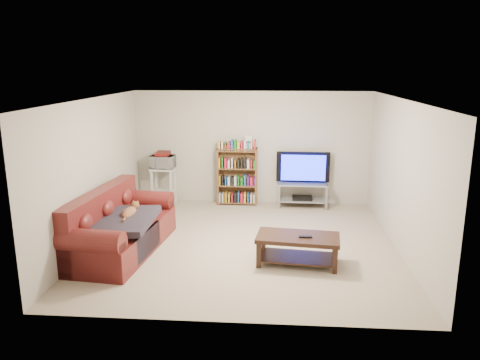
# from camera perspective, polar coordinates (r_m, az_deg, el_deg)

# --- Properties ---
(floor) EXTENTS (5.00, 5.00, 0.00)m
(floor) POSITION_cam_1_polar(r_m,az_deg,el_deg) (7.93, 0.51, -7.74)
(floor) COLOR tan
(floor) RESTS_ON ground
(ceiling) EXTENTS (5.00, 5.00, 0.00)m
(ceiling) POSITION_cam_1_polar(r_m,az_deg,el_deg) (7.40, 0.55, 9.83)
(ceiling) COLOR white
(ceiling) RESTS_ON ground
(wall_back) EXTENTS (5.00, 0.00, 5.00)m
(wall_back) POSITION_cam_1_polar(r_m,az_deg,el_deg) (10.02, 1.46, 3.94)
(wall_back) COLOR beige
(wall_back) RESTS_ON ground
(wall_front) EXTENTS (5.00, 0.00, 5.00)m
(wall_front) POSITION_cam_1_polar(r_m,az_deg,el_deg) (5.18, -1.27, -5.47)
(wall_front) COLOR beige
(wall_front) RESTS_ON ground
(wall_left) EXTENTS (0.00, 5.00, 5.00)m
(wall_left) POSITION_cam_1_polar(r_m,az_deg,el_deg) (8.13, -17.35, 1.00)
(wall_left) COLOR beige
(wall_left) RESTS_ON ground
(wall_right) EXTENTS (0.00, 5.00, 5.00)m
(wall_right) POSITION_cam_1_polar(r_m,az_deg,el_deg) (7.83, 19.12, 0.40)
(wall_right) COLOR beige
(wall_right) RESTS_ON ground
(sofa) EXTENTS (1.24, 2.41, 0.99)m
(sofa) POSITION_cam_1_polar(r_m,az_deg,el_deg) (7.78, -14.70, -5.97)
(sofa) COLOR maroon
(sofa) RESTS_ON floor
(blanket) EXTENTS (0.93, 1.18, 0.19)m
(blanket) POSITION_cam_1_polar(r_m,az_deg,el_deg) (7.49, -13.98, -4.83)
(blanket) COLOR #2B252F
(blanket) RESTS_ON sofa
(cat) EXTENTS (0.32, 0.65, 0.19)m
(cat) POSITION_cam_1_polar(r_m,az_deg,el_deg) (7.65, -13.37, -3.92)
(cat) COLOR brown
(cat) RESTS_ON sofa
(coffee_table) EXTENTS (1.28, 0.75, 0.44)m
(coffee_table) POSITION_cam_1_polar(r_m,az_deg,el_deg) (7.11, 7.06, -7.78)
(coffee_table) COLOR black
(coffee_table) RESTS_ON floor
(remote) EXTENTS (0.20, 0.06, 0.02)m
(remote) POSITION_cam_1_polar(r_m,az_deg,el_deg) (7.00, 7.97, -6.88)
(remote) COLOR black
(remote) RESTS_ON coffee_table
(tv_stand) EXTENTS (1.05, 0.49, 0.52)m
(tv_stand) POSITION_cam_1_polar(r_m,az_deg,el_deg) (9.93, 7.61, -1.29)
(tv_stand) COLOR #999EA3
(tv_stand) RESTS_ON floor
(television) EXTENTS (1.12, 0.17, 0.64)m
(television) POSITION_cam_1_polar(r_m,az_deg,el_deg) (9.82, 7.70, 1.47)
(television) COLOR black
(television) RESTS_ON tv_stand
(dvd_player) EXTENTS (0.42, 0.30, 0.06)m
(dvd_player) POSITION_cam_1_polar(r_m,az_deg,el_deg) (9.97, 7.58, -2.18)
(dvd_player) COLOR black
(dvd_player) RESTS_ON tv_stand
(bookshelf) EXTENTS (0.85, 0.27, 1.23)m
(bookshelf) POSITION_cam_1_polar(r_m,az_deg,el_deg) (9.96, -0.34, 0.56)
(bookshelf) COLOR brown
(bookshelf) RESTS_ON floor
(shelf_clutter) EXTENTS (0.62, 0.19, 0.28)m
(shelf_clutter) POSITION_cam_1_polar(r_m,az_deg,el_deg) (9.83, 0.23, 4.54)
(shelf_clutter) COLOR silver
(shelf_clutter) RESTS_ON bookshelf
(microwave_stand) EXTENTS (0.53, 0.40, 0.80)m
(microwave_stand) POSITION_cam_1_polar(r_m,az_deg,el_deg) (10.11, -9.31, -0.14)
(microwave_stand) COLOR silver
(microwave_stand) RESTS_ON floor
(microwave) EXTENTS (0.52, 0.37, 0.27)m
(microwave) POSITION_cam_1_polar(r_m,az_deg,el_deg) (10.02, -9.40, 2.20)
(microwave) COLOR silver
(microwave) RESTS_ON microwave_stand
(game_boxes) EXTENTS (0.31, 0.28, 0.05)m
(game_boxes) POSITION_cam_1_polar(r_m,az_deg,el_deg) (9.99, -9.44, 3.10)
(game_boxes) COLOR maroon
(game_boxes) RESTS_ON microwave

